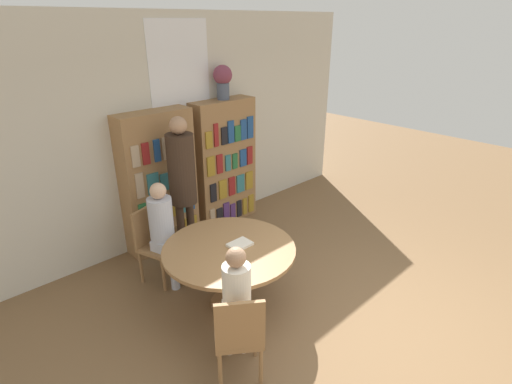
% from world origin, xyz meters
% --- Properties ---
extents(ground_plane, '(16.00, 16.00, 0.00)m').
position_xyz_m(ground_plane, '(0.00, 0.00, 0.00)').
color(ground_plane, brown).
extents(wall_back, '(6.40, 0.07, 3.00)m').
position_xyz_m(wall_back, '(0.00, 3.32, 1.51)').
color(wall_back, beige).
rests_on(wall_back, ground_plane).
extents(bookshelf_left, '(0.98, 0.34, 1.86)m').
position_xyz_m(bookshelf_left, '(-0.55, 3.12, 0.93)').
color(bookshelf_left, olive).
rests_on(bookshelf_left, ground_plane).
extents(bookshelf_right, '(0.98, 0.34, 1.86)m').
position_xyz_m(bookshelf_right, '(0.55, 3.12, 0.93)').
color(bookshelf_right, olive).
rests_on(bookshelf_right, ground_plane).
extents(flower_vase, '(0.26, 0.26, 0.46)m').
position_xyz_m(flower_vase, '(0.58, 3.13, 2.13)').
color(flower_vase, '#475166').
rests_on(flower_vase, bookshelf_right).
extents(reading_table, '(1.39, 1.39, 0.71)m').
position_xyz_m(reading_table, '(-0.71, 1.52, 0.61)').
color(reading_table, olive).
rests_on(reading_table, ground_plane).
extents(chair_near_camera, '(0.56, 0.56, 0.91)m').
position_xyz_m(chair_near_camera, '(-1.31, 0.68, 0.51)').
color(chair_near_camera, olive).
rests_on(chair_near_camera, ground_plane).
extents(chair_left_side, '(0.51, 0.51, 0.91)m').
position_xyz_m(chair_left_side, '(-1.03, 2.50, 0.51)').
color(chair_left_side, olive).
rests_on(chair_left_side, ground_plane).
extents(seated_reader_left, '(0.36, 0.41, 1.26)m').
position_xyz_m(seated_reader_left, '(-0.98, 2.33, 0.72)').
color(seated_reader_left, '#B2B7C6').
rests_on(seated_reader_left, ground_plane).
extents(seated_reader_right, '(0.38, 0.40, 1.24)m').
position_xyz_m(seated_reader_right, '(-1.20, 0.83, 0.69)').
color(seated_reader_right, silver).
rests_on(seated_reader_right, ground_plane).
extents(librarian_standing, '(0.33, 0.60, 1.87)m').
position_xyz_m(librarian_standing, '(-0.51, 2.62, 1.16)').
color(librarian_standing, '#332319').
rests_on(librarian_standing, ground_plane).
extents(open_book_on_table, '(0.24, 0.18, 0.03)m').
position_xyz_m(open_book_on_table, '(-0.60, 1.47, 0.72)').
color(open_book_on_table, silver).
rests_on(open_book_on_table, reading_table).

